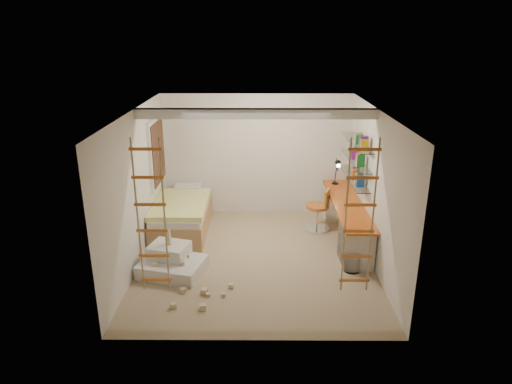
{
  "coord_description": "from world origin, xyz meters",
  "views": [
    {
      "loc": [
        0.05,
        -7.21,
        3.8
      ],
      "look_at": [
        0.0,
        0.3,
        1.15
      ],
      "focal_mm": 32.0,
      "sensor_mm": 36.0,
      "label": 1
    }
  ],
  "objects_px": {
    "bed": "(182,215)",
    "play_platform": "(172,262)",
    "swivel_chair": "(318,215)",
    "desk": "(346,219)"
  },
  "relations": [
    {
      "from": "desk",
      "to": "bed",
      "type": "distance_m",
      "value": 3.22
    },
    {
      "from": "desk",
      "to": "bed",
      "type": "bearing_deg",
      "value": 173.51
    },
    {
      "from": "bed",
      "to": "play_platform",
      "type": "height_order",
      "value": "bed"
    },
    {
      "from": "bed",
      "to": "swivel_chair",
      "type": "height_order",
      "value": "swivel_chair"
    },
    {
      "from": "desk",
      "to": "bed",
      "type": "xyz_separation_m",
      "value": [
        -3.2,
        0.36,
        -0.07
      ]
    },
    {
      "from": "bed",
      "to": "desk",
      "type": "bearing_deg",
      "value": -6.49
    },
    {
      "from": "swivel_chair",
      "to": "play_platform",
      "type": "xyz_separation_m",
      "value": [
        -2.64,
        -1.7,
        -0.15
      ]
    },
    {
      "from": "swivel_chair",
      "to": "desk",
      "type": "bearing_deg",
      "value": -39.21
    },
    {
      "from": "desk",
      "to": "play_platform",
      "type": "relative_size",
      "value": 2.38
    },
    {
      "from": "swivel_chair",
      "to": "play_platform",
      "type": "bearing_deg",
      "value": -147.19
    }
  ]
}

